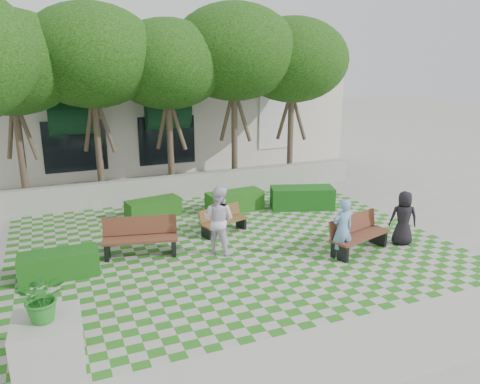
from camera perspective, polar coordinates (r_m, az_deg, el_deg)
name	(u,v)px	position (r m, az deg, el deg)	size (l,w,h in m)	color
ground	(244,258)	(12.77, 0.54, -8.00)	(90.00, 90.00, 0.00)	gray
lawn	(231,244)	(13.62, -1.13, -6.41)	(12.00, 12.00, 0.00)	#2B721E
sidewalk_south	(346,355)	(9.18, 12.86, -18.77)	(16.00, 2.00, 0.01)	#9E9B93
retaining_wall	(181,186)	(18.17, -7.20, 0.68)	(15.00, 0.36, 0.90)	#9E9B93
bench_east	(358,235)	(13.41, 14.18, -5.06)	(2.03, 1.16, 1.01)	#542C1D
bench_mid	(223,221)	(14.42, -2.09, -3.49)	(1.62, 0.96, 0.81)	brown
bench_west	(140,238)	(13.03, -12.05, -5.47)	(2.08, 1.07, 1.04)	#552D1D
hedge_east	(302,198)	(16.91, 7.59, -0.70)	(2.21, 0.89, 0.77)	#134A14
hedge_midright	(235,201)	(16.52, -0.65, -1.11)	(1.98, 0.79, 0.69)	#1D5216
hedge_midleft	(153,208)	(16.09, -10.51, -1.97)	(1.81, 0.72, 0.63)	#1B4C14
hedge_west	(59,264)	(12.41, -21.18, -8.24)	(1.86, 0.74, 0.65)	#164C14
planter_front	(48,336)	(8.66, -22.41, -15.90)	(1.14, 1.14, 1.92)	#9E9B93
person_blue	(343,229)	(12.71, 12.39, -4.47)	(0.61, 0.40, 1.66)	#6F9ACB
person_dark	(403,218)	(14.20, 19.30, -3.02)	(0.77, 0.50, 1.58)	black
person_white	(219,220)	(12.80, -2.61, -3.41)	(0.92, 0.72, 1.89)	silver
tree_row	(125,59)	(16.91, -13.84, 15.46)	(17.70, 13.40, 7.41)	#47382B
building	(156,111)	(25.56, -10.19, 9.65)	(18.00, 8.92, 5.15)	beige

